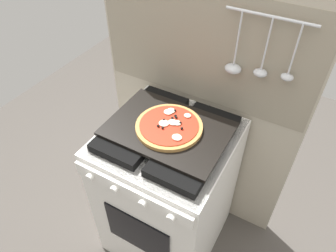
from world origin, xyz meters
The scene contains 5 objects.
ground_plane centered at (0.00, 0.00, 0.00)m, with size 4.00×4.00×0.00m, color #4C4742.
kitchen_backsplash centered at (0.00, 0.33, 0.79)m, with size 1.10×0.09×1.55m.
stove centered at (0.00, 0.00, 0.45)m, with size 0.60×0.64×0.90m.
baking_tray centered at (0.00, 0.00, 0.91)m, with size 0.54×0.38×0.02m, color black.
pizza_left centered at (0.01, 0.00, 0.93)m, with size 0.30×0.30×0.03m.
Camera 1 is at (0.50, -0.89, 1.87)m, focal length 33.31 mm.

